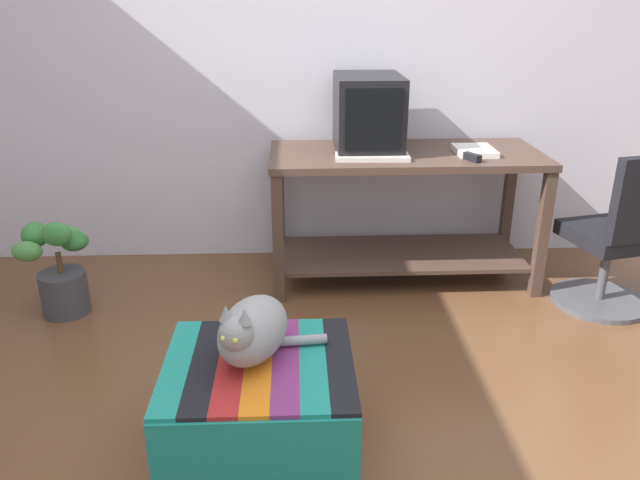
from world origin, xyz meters
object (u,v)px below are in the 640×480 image
object	(u,v)px
keyboard	(372,157)
office_chair	(618,243)
stapler	(472,157)
desk	(404,193)
cat	(252,330)
tv_monitor	(368,114)
potted_plant	(59,272)
ottoman_with_blanket	(260,410)
book	(475,151)

from	to	relation	value
keyboard	office_chair	xyz separation A→B (m)	(1.29, -0.30, -0.40)
office_chair	stapler	size ratio (longest dim) A/B	8.09
desk	keyboard	bearing A→B (deg)	-144.95
cat	desk	bearing A→B (deg)	82.27
tv_monitor	potted_plant	bearing A→B (deg)	-165.85
desk	office_chair	xyz separation A→B (m)	(1.08, -0.45, -0.15)
keyboard	ottoman_with_blanket	bearing A→B (deg)	-109.58
cat	stapler	bearing A→B (deg)	69.43
tv_monitor	ottoman_with_blanket	bearing A→B (deg)	-109.37
potted_plant	cat	bearing A→B (deg)	-45.95
ottoman_with_blanket	office_chair	size ratio (longest dim) A/B	0.76
desk	potted_plant	bearing A→B (deg)	-169.26
keyboard	tv_monitor	bearing A→B (deg)	93.66
keyboard	stapler	world-z (taller)	stapler
desk	office_chair	bearing A→B (deg)	-23.05
cat	office_chair	world-z (taller)	office_chair
tv_monitor	stapler	world-z (taller)	tv_monitor
cat	potted_plant	distance (m)	1.62
desk	book	xyz separation A→B (m)	(0.38, -0.05, 0.26)
ottoman_with_blanket	potted_plant	world-z (taller)	potted_plant
book	office_chair	xyz separation A→B (m)	(0.70, -0.40, -0.41)
desk	stapler	distance (m)	0.47
tv_monitor	ottoman_with_blanket	size ratio (longest dim) A/B	0.75
office_chair	book	bearing A→B (deg)	-43.27
office_chair	tv_monitor	bearing A→B (deg)	-34.90
book	ottoman_with_blanket	size ratio (longest dim) A/B	0.38
office_chair	desk	bearing A→B (deg)	-35.94
desk	book	world-z (taller)	book
keyboard	office_chair	bearing A→B (deg)	-10.85
cat	potted_plant	bearing A→B (deg)	153.89
potted_plant	stapler	world-z (taller)	stapler
cat	office_chair	size ratio (longest dim) A/B	0.49
tv_monitor	cat	distance (m)	1.74
keyboard	book	xyz separation A→B (m)	(0.59, 0.10, 0.00)
desk	book	bearing A→B (deg)	-7.45
desk	ottoman_with_blanket	world-z (taller)	desk
keyboard	ottoman_with_blanket	size ratio (longest dim) A/B	0.59
tv_monitor	stapler	distance (m)	0.63
desk	potted_plant	size ratio (longest dim) A/B	2.82
desk	ottoman_with_blanket	size ratio (longest dim) A/B	2.30
desk	book	size ratio (longest dim) A/B	6.12
tv_monitor	ottoman_with_blanket	distance (m)	1.87
cat	stapler	distance (m)	1.74
keyboard	cat	distance (m)	1.51
book	potted_plant	bearing A→B (deg)	-171.72
ottoman_with_blanket	stapler	distance (m)	1.83
cat	stapler	size ratio (longest dim) A/B	3.92
keyboard	potted_plant	size ratio (longest dim) A/B	0.73
tv_monitor	cat	size ratio (longest dim) A/B	1.17
tv_monitor	cat	world-z (taller)	tv_monitor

